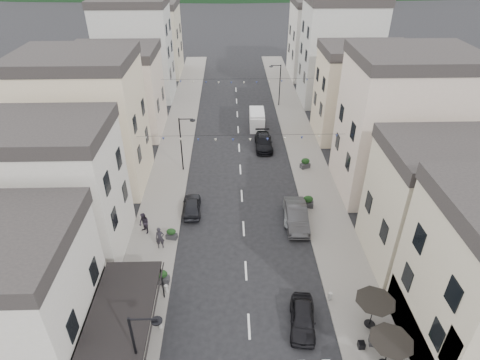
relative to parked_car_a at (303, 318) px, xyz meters
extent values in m
cube|color=slate|center=(-10.95, 26.00, -0.62)|extent=(4.00, 76.00, 0.12)
cube|color=slate|center=(4.05, 26.00, -0.62)|extent=(4.00, 76.00, 0.12)
cube|color=black|center=(-10.95, -1.00, 2.52)|extent=(3.60, 7.50, 0.15)
cube|color=black|center=(-9.15, -1.00, 2.02)|extent=(0.34, 7.50, 0.99)
cylinder|color=black|center=(-9.25, 2.50, 0.92)|extent=(0.10, 0.10, 3.20)
cube|color=beige|center=(-17.95, 8.00, 4.32)|extent=(10.00, 7.00, 10.00)
cube|color=#262323|center=(-17.95, 8.00, 9.82)|extent=(10.20, 7.14, 1.00)
cube|color=beige|center=(-17.95, 18.00, 5.32)|extent=(10.00, 8.00, 12.00)
cube|color=#262323|center=(-17.95, 18.00, 11.82)|extent=(10.20, 8.16, 1.00)
cube|color=#C4B19F|center=(-17.95, 30.00, 4.07)|extent=(10.00, 8.00, 9.50)
cube|color=#262323|center=(-17.95, 30.00, 9.32)|extent=(10.20, 8.16, 1.00)
cube|color=#A9A9A4|center=(-17.95, 42.00, 5.82)|extent=(10.00, 7.00, 13.00)
cube|color=#262323|center=(-17.95, 42.00, 12.82)|extent=(10.20, 7.14, 1.00)
cube|color=#BAB194|center=(-17.95, 54.00, 4.82)|extent=(10.00, 9.00, 11.00)
cube|color=#262323|center=(-17.95, 54.00, 10.82)|extent=(10.20, 9.18, 1.00)
cube|color=#BAB194|center=(11.05, 6.00, 3.82)|extent=(10.00, 7.00, 9.00)
cube|color=#262323|center=(11.05, 6.00, 8.82)|extent=(10.20, 7.14, 1.00)
cube|color=#C4B19F|center=(11.05, 16.00, 5.57)|extent=(10.00, 8.00, 12.50)
cube|color=#262323|center=(11.05, 16.00, 12.32)|extent=(10.20, 8.16, 1.00)
cube|color=beige|center=(11.05, 28.00, 4.32)|extent=(10.00, 7.00, 10.00)
cube|color=#262323|center=(11.05, 28.00, 9.82)|extent=(10.20, 7.14, 1.00)
cube|color=#A9A9A4|center=(11.05, 40.00, 6.07)|extent=(10.00, 8.00, 13.50)
cube|color=beige|center=(11.05, 52.00, 5.07)|extent=(10.00, 9.00, 11.50)
cube|color=#262323|center=(11.05, 52.00, 11.32)|extent=(10.20, 9.18, 1.00)
cylinder|color=black|center=(4.25, -3.20, 0.59)|extent=(0.06, 0.06, 2.30)
cone|color=black|center=(4.25, -3.20, 1.69)|extent=(2.50, 2.50, 0.55)
cylinder|color=black|center=(4.25, -0.40, 0.59)|extent=(0.06, 0.06, 2.30)
cone|color=black|center=(4.25, -0.40, 1.69)|extent=(2.50, 2.50, 0.55)
cylinder|color=black|center=(4.25, -0.40, -0.19)|extent=(0.70, 0.70, 0.04)
cylinder|color=black|center=(-9.55, -4.00, 2.32)|extent=(0.14, 0.14, 6.00)
cylinder|color=black|center=(-8.85, -4.00, 5.22)|extent=(1.40, 0.10, 0.10)
cylinder|color=black|center=(-8.20, -4.00, 5.07)|extent=(0.56, 0.56, 0.08)
cylinder|color=black|center=(-9.55, 20.00, 2.32)|extent=(0.14, 0.14, 6.00)
cylinder|color=black|center=(-8.85, 20.00, 5.22)|extent=(1.40, 0.10, 0.10)
cylinder|color=black|center=(-8.20, 20.00, 5.07)|extent=(0.56, 0.56, 0.08)
cylinder|color=black|center=(2.65, 38.00, 2.32)|extent=(0.14, 0.14, 6.00)
cylinder|color=black|center=(1.95, 38.00, 5.22)|extent=(1.40, 0.10, 0.10)
cylinder|color=black|center=(1.30, 38.00, 5.07)|extent=(0.56, 0.56, 0.08)
cylinder|color=gray|center=(-9.15, 0.00, -0.26)|extent=(0.26, 0.26, 0.60)
cylinder|color=gray|center=(-9.15, 3.00, -0.26)|extent=(0.26, 0.26, 0.60)
cylinder|color=gray|center=(2.25, 2.00, -0.26)|extent=(0.26, 0.26, 0.60)
cylinder|color=black|center=(-3.45, 16.00, 5.32)|extent=(19.00, 0.02, 0.02)
cone|color=beige|center=(-12.16, 16.00, 5.14)|extent=(0.28, 0.28, 0.24)
cone|color=navy|center=(-10.57, 16.00, 5.05)|extent=(0.28, 0.28, 0.24)
cone|color=beige|center=(-8.99, 16.00, 4.97)|extent=(0.28, 0.28, 0.24)
cone|color=navy|center=(-7.41, 16.00, 4.90)|extent=(0.28, 0.28, 0.24)
cone|color=beige|center=(-5.82, 16.00, 4.86)|extent=(0.28, 0.28, 0.24)
cone|color=navy|center=(-4.24, 16.00, 4.83)|extent=(0.28, 0.28, 0.24)
cone|color=beige|center=(-2.66, 16.00, 4.83)|extent=(0.28, 0.28, 0.24)
cone|color=navy|center=(-1.07, 16.00, 4.86)|extent=(0.28, 0.28, 0.24)
cone|color=beige|center=(0.51, 16.00, 4.90)|extent=(0.28, 0.28, 0.24)
cone|color=navy|center=(2.09, 16.00, 4.97)|extent=(0.28, 0.28, 0.24)
cone|color=beige|center=(3.68, 16.00, 5.05)|extent=(0.28, 0.28, 0.24)
cone|color=navy|center=(5.26, 16.00, 5.14)|extent=(0.28, 0.28, 0.24)
cylinder|color=black|center=(-3.45, 32.00, 5.32)|extent=(19.00, 0.02, 0.02)
cone|color=beige|center=(-12.16, 32.00, 5.14)|extent=(0.28, 0.28, 0.24)
cone|color=navy|center=(-10.57, 32.00, 5.05)|extent=(0.28, 0.28, 0.24)
cone|color=beige|center=(-8.99, 32.00, 4.97)|extent=(0.28, 0.28, 0.24)
cone|color=navy|center=(-7.41, 32.00, 4.90)|extent=(0.28, 0.28, 0.24)
cone|color=beige|center=(-5.82, 32.00, 4.86)|extent=(0.28, 0.28, 0.24)
cone|color=navy|center=(-4.24, 32.00, 4.83)|extent=(0.28, 0.28, 0.24)
cone|color=beige|center=(-2.66, 32.00, 4.83)|extent=(0.28, 0.28, 0.24)
cone|color=navy|center=(-1.07, 32.00, 4.86)|extent=(0.28, 0.28, 0.24)
cone|color=beige|center=(0.51, 32.00, 4.90)|extent=(0.28, 0.28, 0.24)
cone|color=navy|center=(2.09, 32.00, 4.97)|extent=(0.28, 0.28, 0.24)
cone|color=beige|center=(3.68, 32.00, 5.05)|extent=(0.28, 0.28, 0.24)
cone|color=navy|center=(5.26, 32.00, 5.14)|extent=(0.28, 0.28, 0.24)
imported|color=black|center=(0.00, 0.00, 0.00)|extent=(2.10, 4.15, 1.36)
imported|color=#323134|center=(1.15, 10.58, 0.16)|extent=(1.89, 5.11, 1.67)
imported|color=#92969A|center=(1.15, 11.28, -0.07)|extent=(2.40, 4.54, 1.22)
imported|color=black|center=(-0.58, 24.98, 0.03)|extent=(2.00, 4.88, 1.42)
imported|color=black|center=(-8.05, 12.56, 0.00)|extent=(1.77, 4.03, 1.35)
cube|color=white|center=(-1.00, 30.94, 0.29)|extent=(1.96, 4.70, 1.94)
cube|color=white|center=(-1.02, 30.35, 1.31)|extent=(1.87, 3.15, 0.48)
cylinder|color=black|center=(-1.82, 29.21, -0.34)|extent=(0.26, 0.68, 0.68)
cylinder|color=black|center=(-0.27, 29.17, -0.34)|extent=(0.26, 0.68, 0.68)
cylinder|color=black|center=(-1.73, 32.70, -0.34)|extent=(0.26, 0.68, 0.68)
cylinder|color=black|center=(-0.18, 32.66, -0.34)|extent=(0.26, 0.68, 0.68)
imported|color=black|center=(-10.19, 7.69, 0.40)|extent=(0.77, 0.57, 1.91)
imported|color=#251F2A|center=(-11.77, 9.58, 0.41)|extent=(1.19, 1.18, 1.94)
cube|color=#2F2E31|center=(-9.58, 3.89, -0.30)|extent=(1.08, 0.64, 0.52)
ellipsoid|color=black|center=(-9.58, 3.89, 0.27)|extent=(0.91, 0.58, 0.66)
cube|color=#2C2B2E|center=(-9.45, 8.76, -0.33)|extent=(0.98, 0.68, 0.45)
ellipsoid|color=black|center=(-9.45, 8.76, 0.16)|extent=(0.79, 0.50, 0.57)
cube|color=#2C2C2E|center=(4.39, -1.61, -0.32)|extent=(1.04, 0.70, 0.48)
ellipsoid|color=black|center=(4.39, -1.61, 0.21)|extent=(0.85, 0.54, 0.61)
cube|color=#2A2A2C|center=(2.55, 12.91, -0.30)|extent=(1.13, 0.75, 0.52)
ellipsoid|color=black|center=(2.55, 12.91, 0.28)|extent=(0.92, 0.58, 0.67)
cube|color=#313134|center=(3.49, 19.98, -0.30)|extent=(1.16, 0.91, 0.51)
ellipsoid|color=black|center=(3.49, 19.98, 0.26)|extent=(0.90, 0.57, 0.65)
camera|label=1|loc=(-4.50, -16.93, 21.28)|focal=30.00mm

